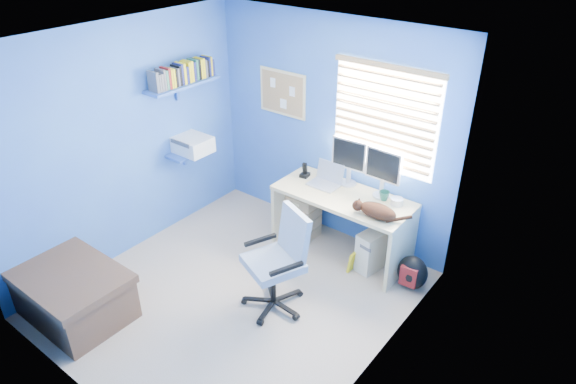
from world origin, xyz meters
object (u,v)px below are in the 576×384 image
Objects in this scene: cat at (378,211)px; tower_pc at (375,249)px; office_chair at (278,273)px; desk at (342,224)px; laptop at (324,176)px.

cat is 0.62m from tower_pc.
cat is 0.39× the size of office_chair.
office_chair is (-0.02, -1.09, 0.00)m from desk.
office_chair reaches higher than laptop.
desk is at bearing -9.61° from laptop.
laptop is 0.33× the size of office_chair.
laptop is 0.94m from tower_pc.
desk is 4.52× the size of laptop.
laptop is at bearing 103.23° from office_chair.
laptop is (-0.28, 0.05, 0.48)m from desk.
cat is at bearing -56.39° from tower_pc.
office_chair is at bearing -76.70° from laptop.
cat reaches higher than desk.
cat is 1.14m from office_chair.
laptop reaches higher than desk.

